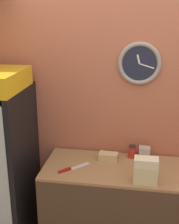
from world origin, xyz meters
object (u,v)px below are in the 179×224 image
(sandwich_stack_middle, at_px, (146,171))
(sandwich_flat_left, at_px, (108,156))
(sandwich_stack_bottom, at_px, (145,179))
(condiment_jar, at_px, (132,152))
(sandwich_stack_top, at_px, (146,162))
(chefs_knife, at_px, (70,169))
(napkin_dispenser, at_px, (144,153))

(sandwich_stack_middle, bearing_deg, sandwich_flat_left, 133.72)
(sandwich_stack_bottom, bearing_deg, condiment_jar, 105.72)
(sandwich_flat_left, bearing_deg, sandwich_stack_top, -46.28)
(sandwich_stack_top, xyz_separation_m, sandwich_flat_left, (-0.36, 0.38, -0.16))
(chefs_knife, distance_m, condiment_jar, 0.66)
(chefs_knife, bearing_deg, sandwich_stack_bottom, -9.73)
(sandwich_stack_middle, relative_size, condiment_jar, 1.57)
(condiment_jar, distance_m, napkin_dispenser, 0.12)
(chefs_knife, bearing_deg, sandwich_stack_middle, -9.73)
(sandwich_stack_bottom, bearing_deg, sandwich_stack_top, 0.00)
(sandwich_stack_bottom, relative_size, condiment_jar, 1.58)
(sandwich_flat_left, distance_m, napkin_dispenser, 0.37)
(sandwich_stack_middle, xyz_separation_m, condiment_jar, (-0.13, 0.47, -0.05))
(sandwich_stack_middle, distance_m, condiment_jar, 0.49)
(condiment_jar, bearing_deg, napkin_dispenser, 1.98)
(sandwich_stack_middle, height_order, napkin_dispenser, sandwich_stack_middle)
(sandwich_stack_middle, bearing_deg, napkin_dispenser, 90.88)
(chefs_knife, relative_size, napkin_dispenser, 2.23)
(sandwich_stack_bottom, relative_size, sandwich_flat_left, 1.09)
(sandwich_stack_top, distance_m, sandwich_flat_left, 0.54)
(chefs_knife, bearing_deg, sandwich_stack_top, -9.73)
(sandwich_stack_middle, distance_m, chefs_knife, 0.71)
(sandwich_stack_top, xyz_separation_m, condiment_jar, (-0.13, 0.47, -0.13))
(sandwich_stack_middle, xyz_separation_m, sandwich_stack_top, (0.00, 0.00, 0.08))
(sandwich_stack_middle, height_order, chefs_knife, sandwich_stack_middle)
(sandwich_flat_left, distance_m, condiment_jar, 0.25)
(condiment_jar, relative_size, napkin_dispenser, 1.09)
(sandwich_flat_left, relative_size, chefs_knife, 0.71)
(sandwich_stack_bottom, bearing_deg, sandwich_stack_middle, 0.00)
(sandwich_stack_bottom, height_order, condiment_jar, condiment_jar)
(sandwich_stack_bottom, xyz_separation_m, condiment_jar, (-0.13, 0.47, 0.03))
(sandwich_stack_top, relative_size, sandwich_flat_left, 1.08)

